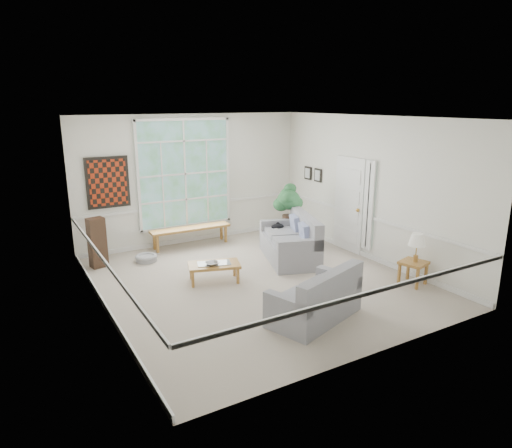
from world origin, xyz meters
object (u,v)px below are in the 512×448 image
(side_table, at_px, (413,273))
(coffee_table, at_px, (214,273))
(loveseat_right, at_px, (289,238))
(loveseat_front, at_px, (315,293))
(end_table, at_px, (288,236))

(side_table, bearing_deg, coffee_table, 147.83)
(loveseat_right, distance_m, side_table, 2.59)
(loveseat_right, relative_size, loveseat_front, 1.16)
(loveseat_right, bearing_deg, end_table, 75.86)
(loveseat_right, relative_size, coffee_table, 1.87)
(loveseat_right, distance_m, end_table, 1.00)
(side_table, bearing_deg, end_table, 101.94)
(end_table, distance_m, side_table, 3.17)
(coffee_table, bearing_deg, loveseat_front, -53.74)
(end_table, bearing_deg, coffee_table, -154.68)
(loveseat_right, relative_size, end_table, 3.75)
(loveseat_right, distance_m, coffee_table, 1.97)
(coffee_table, bearing_deg, side_table, -14.21)
(loveseat_right, distance_m, loveseat_front, 2.76)
(side_table, bearing_deg, loveseat_front, -175.57)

